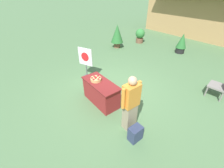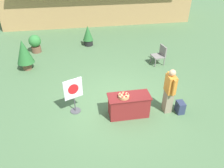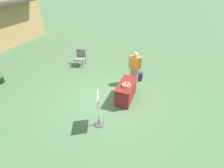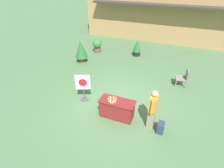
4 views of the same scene
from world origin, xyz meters
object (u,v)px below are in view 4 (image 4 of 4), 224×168
(apple_basket, at_px, (112,99))
(poster_board, at_px, (83,86))
(patio_chair, at_px, (184,77))
(potted_plant_far_right, at_px, (137,47))
(person_visitor, at_px, (152,109))
(potted_plant_near_left, at_px, (97,45))
(display_table, at_px, (117,109))
(potted_plant_near_right, at_px, (81,50))
(backpack, at_px, (161,127))

(apple_basket, distance_m, poster_board, 1.67)
(patio_chair, relative_size, potted_plant_far_right, 0.80)
(person_visitor, xyz_separation_m, patio_chair, (0.98, 3.42, -0.33))
(person_visitor, xyz_separation_m, potted_plant_near_left, (-5.04, 5.83, -0.31))
(display_table, relative_size, patio_chair, 1.55)
(display_table, relative_size, potted_plant_near_right, 0.98)
(patio_chair, height_order, potted_plant_near_left, potted_plant_near_left)
(poster_board, bearing_deg, apple_basket, 48.85)
(display_table, bearing_deg, backpack, -5.88)
(potted_plant_far_right, xyz_separation_m, potted_plant_near_left, (-2.82, -0.45, -0.07))
(person_visitor, distance_m, potted_plant_far_right, 6.67)
(patio_chair, distance_m, potted_plant_near_right, 6.25)
(display_table, bearing_deg, apple_basket, -166.62)
(person_visitor, height_order, poster_board, person_visitor)
(apple_basket, xyz_separation_m, backpack, (1.97, -0.14, -0.63))
(display_table, bearing_deg, patio_chair, 55.51)
(apple_basket, height_order, backpack, apple_basket)
(poster_board, bearing_deg, backpack, 56.59)
(potted_plant_far_right, distance_m, potted_plant_near_right, 3.84)
(backpack, distance_m, potted_plant_near_left, 8.11)
(apple_basket, height_order, potted_plant_near_left, potted_plant_near_left)
(backpack, height_order, potted_plant_far_right, potted_plant_far_right)
(patio_chair, xyz_separation_m, potted_plant_near_right, (-6.22, 0.52, 0.33))
(apple_basket, xyz_separation_m, potted_plant_near_left, (-3.48, 5.86, -0.32))
(backpack, distance_m, patio_chair, 3.65)
(person_visitor, bearing_deg, poster_board, -8.35)
(person_visitor, distance_m, poster_board, 3.18)
(backpack, bearing_deg, patio_chair, 81.04)
(poster_board, height_order, potted_plant_near_left, poster_board)
(apple_basket, bearing_deg, poster_board, 161.73)
(display_table, distance_m, potted_plant_near_left, 6.88)
(poster_board, bearing_deg, potted_plant_near_left, 176.72)
(apple_basket, distance_m, person_visitor, 1.56)
(potted_plant_far_right, bearing_deg, patio_chair, -41.84)
(apple_basket, height_order, poster_board, poster_board)
(display_table, relative_size, backpack, 3.32)
(person_visitor, bearing_deg, potted_plant_far_right, -70.04)
(display_table, bearing_deg, potted_plant_near_right, 134.66)
(backpack, bearing_deg, potted_plant_far_right, 112.17)
(potted_plant_near_left, bearing_deg, person_visitor, -49.14)
(display_table, xyz_separation_m, patio_chair, (2.34, 3.41, 0.11))
(apple_basket, distance_m, potted_plant_near_right, 5.42)
(patio_chair, distance_m, potted_plant_near_left, 6.48)
(potted_plant_near_right, bearing_deg, potted_plant_near_left, 83.88)
(person_visitor, height_order, potted_plant_near_left, person_visitor)
(apple_basket, bearing_deg, potted_plant_near_left, 120.73)
(person_visitor, xyz_separation_m, backpack, (0.41, -0.17, -0.62))
(person_visitor, bearing_deg, potted_plant_near_left, -48.64)
(backpack, bearing_deg, potted_plant_near_right, 144.00)
(person_visitor, xyz_separation_m, potted_plant_near_right, (-5.25, 3.94, 0.00))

